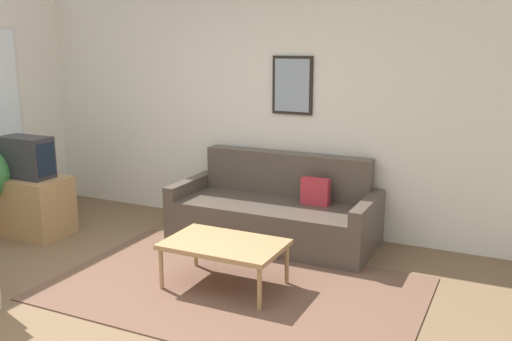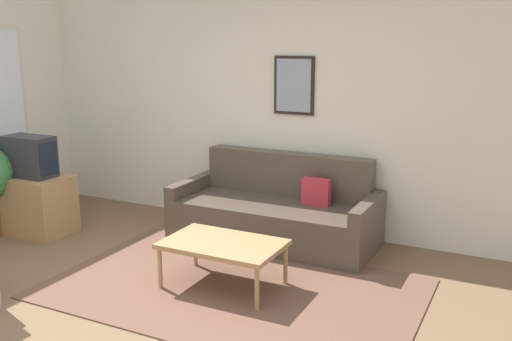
# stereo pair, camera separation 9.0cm
# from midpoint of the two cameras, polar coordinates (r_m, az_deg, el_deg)

# --- Properties ---
(ground_plane) EXTENTS (16.00, 16.00, 0.00)m
(ground_plane) POSITION_cam_midpoint_polar(r_m,az_deg,el_deg) (4.50, -15.50, -14.15)
(ground_plane) COLOR brown
(area_rug) EXTENTS (3.01, 1.88, 0.01)m
(area_rug) POSITION_cam_midpoint_polar(r_m,az_deg,el_deg) (4.81, -2.75, -11.72)
(area_rug) COLOR brown
(area_rug) RESTS_ON ground_plane
(wall_back) EXTENTS (8.00, 0.09, 2.70)m
(wall_back) POSITION_cam_midpoint_polar(r_m,az_deg,el_deg) (6.20, -0.50, 6.86)
(wall_back) COLOR silver
(wall_back) RESTS_ON ground_plane
(couch) EXTENTS (2.05, 0.90, 0.86)m
(couch) POSITION_cam_midpoint_polar(r_m,az_deg,el_deg) (5.82, 1.55, -4.23)
(couch) COLOR #4C4238
(couch) RESTS_ON ground_plane
(coffee_table) EXTENTS (0.97, 0.62, 0.40)m
(coffee_table) POSITION_cam_midpoint_polar(r_m,az_deg,el_deg) (4.72, -3.73, -7.55)
(coffee_table) COLOR #A87F51
(coffee_table) RESTS_ON ground_plane
(tv_stand) EXTENTS (0.81, 0.50, 0.61)m
(tv_stand) POSITION_cam_midpoint_polar(r_m,az_deg,el_deg) (6.48, -21.96, -3.27)
(tv_stand) COLOR #A87F51
(tv_stand) RESTS_ON ground_plane
(tv) EXTENTS (0.55, 0.28, 0.43)m
(tv) POSITION_cam_midpoint_polar(r_m,az_deg,el_deg) (6.36, -22.34, 1.24)
(tv) COLOR #2D2D33
(tv) RESTS_ON tv_stand
(potted_plant_by_window) EXTENTS (0.46, 0.46, 0.75)m
(potted_plant_by_window) POSITION_cam_midpoint_polar(r_m,az_deg,el_deg) (6.96, -21.81, -0.75)
(potted_plant_by_window) COLOR beige
(potted_plant_by_window) RESTS_ON ground_plane
(potted_plant_small) EXTENTS (0.42, 0.42, 0.69)m
(potted_plant_small) POSITION_cam_midpoint_polar(r_m,az_deg,el_deg) (6.98, -22.72, -1.03)
(potted_plant_small) COLOR slate
(potted_plant_small) RESTS_ON ground_plane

